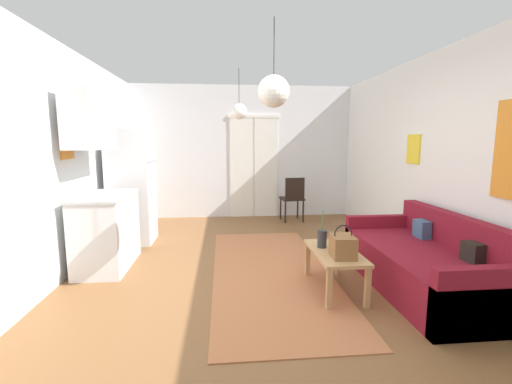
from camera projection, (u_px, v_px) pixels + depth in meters
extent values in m
cube|color=brown|center=(263.00, 294.00, 3.71)|extent=(5.05, 7.90, 0.10)
cube|color=silver|center=(242.00, 152.00, 7.16)|extent=(4.65, 0.10, 2.68)
cube|color=white|center=(242.00, 168.00, 7.14)|extent=(0.48, 0.02, 2.03)
cube|color=white|center=(266.00, 168.00, 7.19)|extent=(0.48, 0.02, 2.03)
cube|color=white|center=(254.00, 116.00, 7.01)|extent=(1.06, 0.03, 0.06)
cube|color=white|center=(474.00, 163.00, 3.72)|extent=(0.10, 7.50, 2.68)
cube|color=yellow|center=(413.00, 149.00, 4.78)|extent=(0.02, 0.31, 0.40)
cube|color=silver|center=(26.00, 166.00, 3.30)|extent=(0.10, 7.50, 2.68)
cube|color=orange|center=(66.00, 142.00, 4.02)|extent=(0.02, 0.32, 0.40)
cube|color=#B26B42|center=(271.00, 271.00, 4.21)|extent=(1.38, 3.43, 0.01)
cube|color=maroon|center=(420.00, 269.00, 3.70)|extent=(0.94, 2.00, 0.44)
cube|color=maroon|center=(456.00, 252.00, 3.71)|extent=(0.15, 2.00, 0.79)
cube|color=maroon|center=(488.00, 303.00, 2.76)|extent=(0.94, 0.11, 0.60)
cube|color=maroon|center=(381.00, 237.00, 4.62)|extent=(0.94, 0.11, 0.60)
cube|color=black|center=(473.00, 252.00, 3.27)|extent=(0.14, 0.20, 0.19)
cube|color=#3D5B7F|center=(422.00, 229.00, 4.09)|extent=(0.13, 0.21, 0.21)
cube|color=tan|center=(335.00, 252.00, 3.64)|extent=(0.45, 0.91, 0.04)
cube|color=tan|center=(329.00, 289.00, 3.24)|extent=(0.05, 0.05, 0.40)
cube|color=tan|center=(368.00, 288.00, 3.28)|extent=(0.05, 0.05, 0.40)
cube|color=tan|center=(308.00, 259.00, 4.06)|extent=(0.05, 0.05, 0.40)
cube|color=tan|center=(339.00, 258.00, 4.09)|extent=(0.05, 0.05, 0.40)
cylinder|color=#2D2D33|center=(322.00, 239.00, 3.74)|extent=(0.10, 0.10, 0.19)
cylinder|color=#477F42|center=(323.00, 220.00, 3.71)|extent=(0.01, 0.01, 0.22)
cube|color=brown|center=(343.00, 246.00, 3.43)|extent=(0.24, 0.30, 0.21)
torus|color=black|center=(343.00, 234.00, 3.41)|extent=(0.18, 0.01, 0.18)
cube|color=white|center=(132.00, 186.00, 5.36)|extent=(0.62, 0.64, 1.75)
cube|color=#4C4C51|center=(151.00, 162.00, 5.33)|extent=(0.01, 0.61, 0.01)
cylinder|color=#B7BABF|center=(149.00, 148.00, 5.13)|extent=(0.02, 0.02, 0.24)
cylinder|color=#B7BABF|center=(151.00, 184.00, 5.20)|extent=(0.02, 0.02, 0.38)
cube|color=silver|center=(107.00, 232.00, 4.32)|extent=(0.55, 1.03, 0.89)
cube|color=#B7BABF|center=(104.00, 196.00, 4.26)|extent=(0.58, 1.06, 0.03)
cube|color=#999BA0|center=(103.00, 200.00, 4.19)|extent=(0.36, 0.40, 0.10)
cylinder|color=#B7BABF|center=(83.00, 188.00, 4.15)|extent=(0.02, 0.02, 0.20)
cube|color=silver|center=(89.00, 120.00, 4.11)|extent=(0.32, 0.92, 0.69)
cylinder|color=black|center=(298.00, 208.00, 7.07)|extent=(0.03, 0.03, 0.43)
cylinder|color=black|center=(281.00, 209.00, 7.00)|extent=(0.03, 0.03, 0.43)
cylinder|color=black|center=(303.00, 211.00, 6.74)|extent=(0.03, 0.03, 0.43)
cylinder|color=black|center=(285.00, 212.00, 6.67)|extent=(0.03, 0.03, 0.43)
cube|color=black|center=(292.00, 199.00, 6.84)|extent=(0.46, 0.44, 0.04)
cube|color=black|center=(295.00, 189.00, 6.63)|extent=(0.38, 0.07, 0.42)
cylinder|color=black|center=(274.00, 46.00, 3.15)|extent=(0.01, 0.01, 0.50)
sphere|color=white|center=(274.00, 91.00, 3.21)|extent=(0.30, 0.30, 0.30)
cylinder|color=black|center=(239.00, 86.00, 5.34)|extent=(0.01, 0.01, 0.53)
sphere|color=white|center=(239.00, 112.00, 5.40)|extent=(0.24, 0.24, 0.24)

